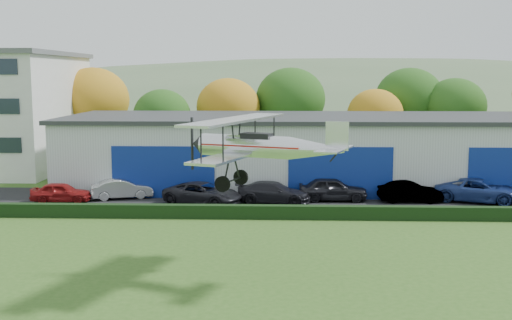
{
  "coord_description": "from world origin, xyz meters",
  "views": [
    {
      "loc": [
        0.81,
        -19.69,
        8.38
      ],
      "look_at": [
        -0.25,
        9.99,
        4.33
      ],
      "focal_mm": 43.84,
      "sensor_mm": 36.0,
      "label": 1
    }
  ],
  "objects_px": {
    "car_1": "(122,189)",
    "car_6": "(479,190)",
    "car_3": "(274,192)",
    "car_4": "(333,189)",
    "biplane": "(259,144)",
    "car_0": "(61,192)",
    "car_2": "(203,193)",
    "hangar": "(333,150)",
    "car_5": "(410,192)"
  },
  "relations": [
    {
      "from": "car_1",
      "to": "car_6",
      "type": "xyz_separation_m",
      "value": [
        23.84,
        -0.29,
        0.1
      ]
    },
    {
      "from": "car_3",
      "to": "car_4",
      "type": "height_order",
      "value": "car_4"
    },
    {
      "from": "biplane",
      "to": "car_0",
      "type": "bearing_deg",
      "value": 153.15
    },
    {
      "from": "car_0",
      "to": "biplane",
      "type": "height_order",
      "value": "biplane"
    },
    {
      "from": "car_4",
      "to": "biplane",
      "type": "xyz_separation_m",
      "value": [
        -4.45,
        -15.8,
        4.74
      ]
    },
    {
      "from": "car_2",
      "to": "car_6",
      "type": "distance_m",
      "value": 18.18
    },
    {
      "from": "car_2",
      "to": "biplane",
      "type": "relative_size",
      "value": 0.66
    },
    {
      "from": "car_4",
      "to": "car_6",
      "type": "relative_size",
      "value": 0.82
    },
    {
      "from": "car_0",
      "to": "car_1",
      "type": "distance_m",
      "value": 3.95
    },
    {
      "from": "hangar",
      "to": "car_5",
      "type": "distance_m",
      "value": 8.41
    },
    {
      "from": "car_3",
      "to": "biplane",
      "type": "xyz_separation_m",
      "value": [
        -0.51,
        -14.85,
        4.81
      ]
    },
    {
      "from": "car_6",
      "to": "biplane",
      "type": "distance_m",
      "value": 21.59
    },
    {
      "from": "car_2",
      "to": "biplane",
      "type": "xyz_separation_m",
      "value": [
        4.06,
        -14.25,
        4.8
      ]
    },
    {
      "from": "car_1",
      "to": "car_4",
      "type": "xyz_separation_m",
      "value": [
        14.23,
        -0.18,
        0.11
      ]
    },
    {
      "from": "car_3",
      "to": "car_6",
      "type": "relative_size",
      "value": 0.87
    },
    {
      "from": "biplane",
      "to": "car_1",
      "type": "bearing_deg",
      "value": 141.91
    },
    {
      "from": "hangar",
      "to": "car_1",
      "type": "xyz_separation_m",
      "value": [
        -14.77,
        -6.35,
        -1.93
      ]
    },
    {
      "from": "car_1",
      "to": "car_6",
      "type": "relative_size",
      "value": 0.73
    },
    {
      "from": "hangar",
      "to": "car_1",
      "type": "relative_size",
      "value": 9.93
    },
    {
      "from": "car_2",
      "to": "car_4",
      "type": "relative_size",
      "value": 1.13
    },
    {
      "from": "car_0",
      "to": "car_4",
      "type": "bearing_deg",
      "value": -89.42
    },
    {
      "from": "car_3",
      "to": "car_5",
      "type": "bearing_deg",
      "value": -76.57
    },
    {
      "from": "car_2",
      "to": "car_6",
      "type": "xyz_separation_m",
      "value": [
        18.13,
        1.44,
        0.06
      ]
    },
    {
      "from": "car_2",
      "to": "car_3",
      "type": "relative_size",
      "value": 1.07
    },
    {
      "from": "hangar",
      "to": "car_4",
      "type": "distance_m",
      "value": 6.8
    },
    {
      "from": "car_3",
      "to": "car_2",
      "type": "bearing_deg",
      "value": 106.72
    },
    {
      "from": "car_1",
      "to": "hangar",
      "type": "bearing_deg",
      "value": -84.96
    },
    {
      "from": "car_2",
      "to": "car_5",
      "type": "distance_m",
      "value": 13.64
    },
    {
      "from": "car_1",
      "to": "car_3",
      "type": "height_order",
      "value": "car_3"
    },
    {
      "from": "car_3",
      "to": "biplane",
      "type": "relative_size",
      "value": 0.62
    },
    {
      "from": "car_5",
      "to": "car_2",
      "type": "bearing_deg",
      "value": 94.83
    },
    {
      "from": "car_1",
      "to": "biplane",
      "type": "xyz_separation_m",
      "value": [
        9.78,
        -15.97,
        4.84
      ]
    },
    {
      "from": "car_2",
      "to": "car_5",
      "type": "xyz_separation_m",
      "value": [
        13.58,
        1.25,
        -0.03
      ]
    },
    {
      "from": "car_6",
      "to": "car_3",
      "type": "bearing_deg",
      "value": 114.16
    },
    {
      "from": "car_3",
      "to": "biplane",
      "type": "distance_m",
      "value": 15.62
    },
    {
      "from": "car_1",
      "to": "car_3",
      "type": "bearing_deg",
      "value": -114.45
    },
    {
      "from": "car_5",
      "to": "biplane",
      "type": "xyz_separation_m",
      "value": [
        -9.52,
        -15.5,
        4.83
      ]
    },
    {
      "from": "car_5",
      "to": "biplane",
      "type": "relative_size",
      "value": 0.53
    },
    {
      "from": "car_6",
      "to": "car_5",
      "type": "bearing_deg",
      "value": 112.93
    },
    {
      "from": "car_0",
      "to": "car_5",
      "type": "distance_m",
      "value": 23.02
    },
    {
      "from": "car_1",
      "to": "biplane",
      "type": "relative_size",
      "value": 0.53
    },
    {
      "from": "car_0",
      "to": "car_6",
      "type": "height_order",
      "value": "car_6"
    },
    {
      "from": "car_2",
      "to": "car_0",
      "type": "bearing_deg",
      "value": 109.67
    },
    {
      "from": "hangar",
      "to": "car_4",
      "type": "relative_size",
      "value": 8.88
    },
    {
      "from": "car_1",
      "to": "car_6",
      "type": "height_order",
      "value": "car_6"
    },
    {
      "from": "car_0",
      "to": "car_1",
      "type": "height_order",
      "value": "car_1"
    },
    {
      "from": "car_0",
      "to": "car_4",
      "type": "distance_m",
      "value": 17.98
    },
    {
      "from": "car_1",
      "to": "car_2",
      "type": "xyz_separation_m",
      "value": [
        5.72,
        -1.72,
        0.04
      ]
    },
    {
      "from": "car_2",
      "to": "car_4",
      "type": "height_order",
      "value": "car_4"
    },
    {
      "from": "car_4",
      "to": "car_5",
      "type": "relative_size",
      "value": 1.1
    }
  ]
}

